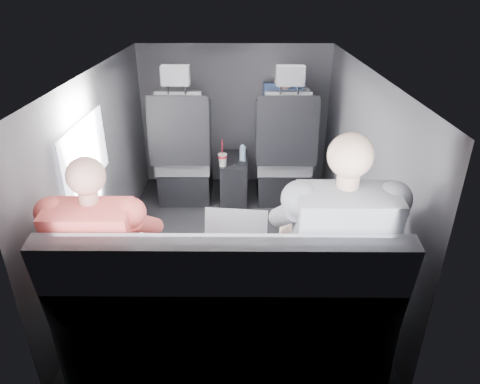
{
  "coord_description": "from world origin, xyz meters",
  "views": [
    {
      "loc": [
        0.08,
        -2.74,
        1.86
      ],
      "look_at": [
        0.06,
        -0.05,
        0.52
      ],
      "focal_mm": 32.0,
      "sensor_mm": 36.0,
      "label": 1
    }
  ],
  "objects_px": {
    "front_seat_left": "(184,160)",
    "soda_cup": "(222,159)",
    "passenger_rear_right": "(333,250)",
    "passenger_front_right": "(283,116)",
    "front_seat_right": "(284,161)",
    "center_console": "(234,179)",
    "rear_bench": "(227,317)",
    "passenger_rear_left": "(108,256)",
    "laptop_white": "(115,236)",
    "water_bottle": "(243,154)",
    "laptop_black": "(326,241)",
    "laptop_silver": "(236,233)"
  },
  "relations": [
    {
      "from": "rear_bench",
      "to": "laptop_white",
      "type": "height_order",
      "value": "rear_bench"
    },
    {
      "from": "center_console",
      "to": "soda_cup",
      "type": "bearing_deg",
      "value": -120.36
    },
    {
      "from": "laptop_black",
      "to": "front_seat_left",
      "type": "bearing_deg",
      "value": 120.08
    },
    {
      "from": "rear_bench",
      "to": "water_bottle",
      "type": "distance_m",
      "value": 1.9
    },
    {
      "from": "water_bottle",
      "to": "passenger_front_right",
      "type": "relative_size",
      "value": 0.22
    },
    {
      "from": "front_seat_right",
      "to": "laptop_white",
      "type": "xyz_separation_m",
      "value": [
        -1.05,
        -1.64,
        0.23
      ]
    },
    {
      "from": "front_seat_left",
      "to": "rear_bench",
      "type": "relative_size",
      "value": 0.79
    },
    {
      "from": "laptop_white",
      "to": "passenger_front_right",
      "type": "bearing_deg",
      "value": 60.95
    },
    {
      "from": "front_seat_right",
      "to": "center_console",
      "type": "height_order",
      "value": "front_seat_right"
    },
    {
      "from": "soda_cup",
      "to": "passenger_rear_right",
      "type": "relative_size",
      "value": 0.19
    },
    {
      "from": "front_seat_right",
      "to": "water_bottle",
      "type": "relative_size",
      "value": 8.08
    },
    {
      "from": "front_seat_left",
      "to": "water_bottle",
      "type": "bearing_deg",
      "value": -1.55
    },
    {
      "from": "laptop_black",
      "to": "soda_cup",
      "type": "bearing_deg",
      "value": 111.71
    },
    {
      "from": "center_console",
      "to": "laptop_white",
      "type": "distance_m",
      "value": 1.83
    },
    {
      "from": "front_seat_right",
      "to": "passenger_front_right",
      "type": "xyz_separation_m",
      "value": [
        -0.0,
        0.26,
        0.34
      ]
    },
    {
      "from": "laptop_silver",
      "to": "passenger_front_right",
      "type": "distance_m",
      "value": 1.91
    },
    {
      "from": "passenger_front_right",
      "to": "laptop_black",
      "type": "bearing_deg",
      "value": -87.92
    },
    {
      "from": "soda_cup",
      "to": "rear_bench",
      "type": "bearing_deg",
      "value": -86.88
    },
    {
      "from": "center_console",
      "to": "front_seat_left",
      "type": "bearing_deg",
      "value": -174.93
    },
    {
      "from": "rear_bench",
      "to": "laptop_white",
      "type": "distance_m",
      "value": 0.73
    },
    {
      "from": "laptop_silver",
      "to": "laptop_black",
      "type": "bearing_deg",
      "value": -8.59
    },
    {
      "from": "center_console",
      "to": "laptop_white",
      "type": "bearing_deg",
      "value": -109.79
    },
    {
      "from": "center_console",
      "to": "passenger_rear_left",
      "type": "relative_size",
      "value": 0.4
    },
    {
      "from": "laptop_white",
      "to": "laptop_silver",
      "type": "relative_size",
      "value": 1.0
    },
    {
      "from": "soda_cup",
      "to": "laptop_white",
      "type": "xyz_separation_m",
      "value": [
        -0.51,
        -1.51,
        0.17
      ]
    },
    {
      "from": "passenger_front_right",
      "to": "rear_bench",
      "type": "bearing_deg",
      "value": -101.75
    },
    {
      "from": "front_seat_left",
      "to": "passenger_rear_right",
      "type": "bearing_deg",
      "value": -61.54
    },
    {
      "from": "rear_bench",
      "to": "passenger_rear_right",
      "type": "relative_size",
      "value": 1.23
    },
    {
      "from": "rear_bench",
      "to": "soda_cup",
      "type": "distance_m",
      "value": 1.79
    },
    {
      "from": "passenger_rear_left",
      "to": "passenger_front_right",
      "type": "height_order",
      "value": "passenger_rear_left"
    },
    {
      "from": "laptop_silver",
      "to": "laptop_black",
      "type": "height_order",
      "value": "laptop_silver"
    },
    {
      "from": "laptop_white",
      "to": "rear_bench",
      "type": "bearing_deg",
      "value": -23.61
    },
    {
      "from": "center_console",
      "to": "soda_cup",
      "type": "height_order",
      "value": "soda_cup"
    },
    {
      "from": "front_seat_left",
      "to": "soda_cup",
      "type": "xyz_separation_m",
      "value": [
        0.35,
        -0.13,
        0.06
      ]
    },
    {
      "from": "front_seat_left",
      "to": "laptop_silver",
      "type": "height_order",
      "value": "front_seat_left"
    },
    {
      "from": "front_seat_left",
      "to": "passenger_front_right",
      "type": "relative_size",
      "value": 1.79
    },
    {
      "from": "soda_cup",
      "to": "laptop_silver",
      "type": "height_order",
      "value": "laptop_silver"
    },
    {
      "from": "front_seat_left",
      "to": "passenger_rear_right",
      "type": "distance_m",
      "value": 2.07
    },
    {
      "from": "center_console",
      "to": "passenger_front_right",
      "type": "bearing_deg",
      "value": 25.89
    },
    {
      "from": "front_seat_right",
      "to": "laptop_black",
      "type": "bearing_deg",
      "value": -87.63
    },
    {
      "from": "passenger_rear_right",
      "to": "passenger_front_right",
      "type": "xyz_separation_m",
      "value": [
        -0.08,
        2.07,
        0.08
      ]
    },
    {
      "from": "laptop_white",
      "to": "laptop_black",
      "type": "xyz_separation_m",
      "value": [
        1.12,
        -0.04,
        -0.0
      ]
    },
    {
      "from": "soda_cup",
      "to": "laptop_silver",
      "type": "bearing_deg",
      "value": -84.48
    },
    {
      "from": "center_console",
      "to": "water_bottle",
      "type": "relative_size",
      "value": 3.06
    },
    {
      "from": "soda_cup",
      "to": "laptop_black",
      "type": "height_order",
      "value": "laptop_black"
    },
    {
      "from": "front_seat_right",
      "to": "passenger_rear_left",
      "type": "distance_m",
      "value": 2.1
    },
    {
      "from": "passenger_rear_right",
      "to": "laptop_black",
      "type": "bearing_deg",
      "value": 94.54
    },
    {
      "from": "front_seat_left",
      "to": "passenger_rear_left",
      "type": "relative_size",
      "value": 1.06
    },
    {
      "from": "front_seat_left",
      "to": "laptop_white",
      "type": "bearing_deg",
      "value": -95.36
    },
    {
      "from": "front_seat_left",
      "to": "rear_bench",
      "type": "distance_m",
      "value": 1.96
    }
  ]
}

